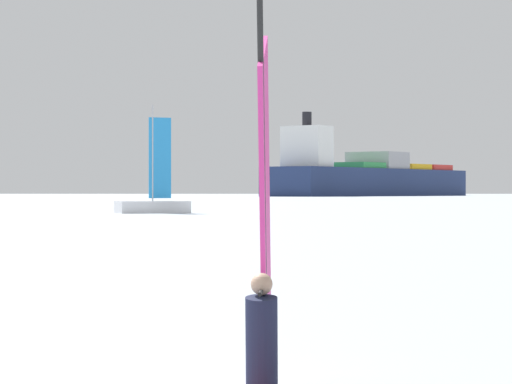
# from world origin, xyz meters

# --- Properties ---
(windsurfer) EXTENTS (0.85, 3.78, 4.29)m
(windsurfer) POSITION_xyz_m (2.04, 0.33, 1.11)
(windsurfer) COLOR red
(windsurfer) RESTS_ON ground_plane
(cargo_ship) EXTENTS (85.97, 137.49, 35.72)m
(cargo_ship) POSITION_xyz_m (-35.64, 539.95, 8.44)
(cargo_ship) COLOR navy
(cargo_ship) RESTS_ON ground_plane
(small_sailboat) EXTENTS (7.75, 6.37, 11.11)m
(small_sailboat) POSITION_xyz_m (-26.75, 108.41, 0.96)
(small_sailboat) COLOR white
(small_sailboat) RESTS_ON ground_plane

